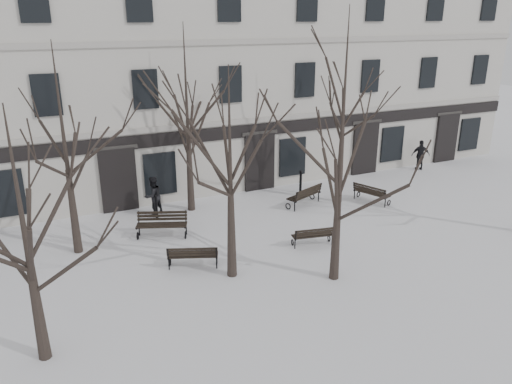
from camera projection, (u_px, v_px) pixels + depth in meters
ground at (266, 270)px, 17.45m from camera, size 100.00×100.00×0.00m
building at (161, 73)px, 26.69m from camera, size 40.40×10.20×11.40m
tree_0 at (21, 210)px, 11.63m from camera, size 4.64×4.64×6.63m
tree_1 at (230, 151)px, 15.66m from camera, size 4.94×4.94×7.05m
tree_2 at (341, 150)px, 15.46m from camera, size 5.00×5.00×7.15m
tree_4 at (62, 126)px, 17.24m from camera, size 5.38×5.38×7.69m
tree_5 at (186, 98)px, 21.22m from camera, size 5.74×5.74×8.20m
tree_6 at (345, 84)px, 22.11m from camera, size 6.22×6.22×8.89m
bench_1 at (193, 255)px, 17.48m from camera, size 1.84×1.23×0.88m
bench_2 at (313, 235)px, 19.18m from camera, size 1.67×0.87×0.80m
bench_3 at (162, 224)px, 19.98m from camera, size 2.09×1.40×1.01m
bench_4 at (305, 195)px, 23.24m from camera, size 2.01×1.34×0.96m
bench_5 at (371, 193)px, 23.66m from camera, size 1.22×1.86×0.89m
bollard_a at (156, 206)px, 21.76m from camera, size 0.14×0.14×1.09m
bollard_b at (301, 181)px, 24.90m from camera, size 0.15×0.15×1.18m
pedestrian_b at (154, 215)px, 22.35m from camera, size 1.06×0.97×1.77m
pedestrian_c at (419, 170)px, 28.91m from camera, size 1.09×0.87×1.73m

